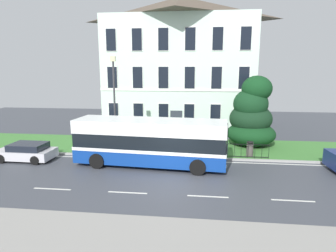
# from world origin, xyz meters

# --- Properties ---
(ground_plane) EXTENTS (60.00, 56.00, 0.18)m
(ground_plane) POSITION_xyz_m (0.00, 1.07, -0.02)
(ground_plane) COLOR #3E4149
(georgian_townhouse) EXTENTS (14.66, 10.43, 13.33)m
(georgian_townhouse) POSITION_xyz_m (-0.66, 16.46, 6.82)
(georgian_townhouse) COLOR silver
(georgian_townhouse) RESTS_ON ground_plane
(iron_verge_railing) EXTENTS (13.82, 0.04, 0.97)m
(iron_verge_railing) POSITION_xyz_m (-0.66, 4.40, 0.62)
(iron_verge_railing) COLOR black
(iron_verge_railing) RESTS_ON ground_plane
(evergreen_tree) EXTENTS (3.79, 3.79, 5.52)m
(evergreen_tree) POSITION_xyz_m (5.58, 7.94, 2.40)
(evergreen_tree) COLOR #423328
(evergreen_tree) RESTS_ON ground_plane
(single_decker_bus) EXTENTS (9.72, 3.15, 2.99)m
(single_decker_bus) POSITION_xyz_m (-1.56, 2.46, 1.58)
(single_decker_bus) COLOR navy
(single_decker_bus) RESTS_ON ground_plane
(parked_hatchback_00) EXTENTS (3.82, 2.01, 1.18)m
(parked_hatchback_00) POSITION_xyz_m (-10.16, 2.61, 0.58)
(parked_hatchback_00) COLOR silver
(parked_hatchback_00) RESTS_ON ground_plane
(street_lamp_post) EXTENTS (0.36, 0.24, 6.88)m
(street_lamp_post) POSITION_xyz_m (-4.66, 5.21, 4.05)
(street_lamp_post) COLOR #333338
(street_lamp_post) RESTS_ON ground_plane
(litter_bin) EXTENTS (0.48, 0.48, 1.08)m
(litter_bin) POSITION_xyz_m (5.04, 4.81, 0.66)
(litter_bin) COLOR #4C4742
(litter_bin) RESTS_ON ground_plane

